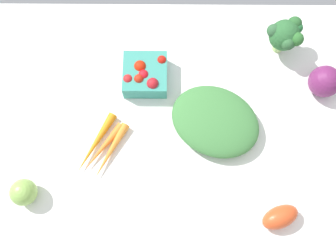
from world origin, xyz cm
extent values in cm
cube|color=white|center=(0.00, 0.00, 1.00)|extent=(104.00, 76.00, 2.00)
ellipsoid|color=#D84C22|center=(26.75, -22.81, 4.58)|extent=(10.42, 8.34, 5.15)
cube|color=teal|center=(-6.36, 14.13, 4.62)|extent=(11.59, 11.59, 5.24)
sphere|color=red|center=(-7.87, 11.86, 6.99)|extent=(2.54, 2.54, 2.54)
sphere|color=red|center=(-1.93, 17.37, 6.84)|extent=(2.52, 2.52, 2.52)
sphere|color=red|center=(-10.75, 11.88, 6.60)|extent=(2.71, 2.71, 2.71)
sphere|color=red|center=(-4.25, 10.53, 6.99)|extent=(3.16, 3.16, 3.16)
sphere|color=red|center=(-7.66, 15.51, 6.69)|extent=(3.36, 3.36, 3.36)
sphere|color=red|center=(-6.70, 13.15, 6.67)|extent=(2.85, 2.85, 2.85)
ellipsoid|color=#41813F|center=(11.94, 1.11, 4.91)|extent=(29.07, 27.00, 5.83)
sphere|color=#6F245B|center=(40.81, 11.83, 6.19)|extent=(8.37, 8.37, 8.37)
cone|color=orange|center=(-18.75, -4.44, 3.19)|extent=(10.32, 16.42, 2.38)
cone|color=orange|center=(-16.76, -5.52, 3.10)|extent=(10.57, 13.18, 2.20)
cone|color=orange|center=(-14.80, -6.58, 3.17)|extent=(9.26, 15.17, 2.34)
sphere|color=#8FC055|center=(-35.01, -17.41, 5.28)|extent=(6.55, 6.55, 6.55)
cylinder|color=#AACE7D|center=(30.45, 23.74, 4.01)|extent=(2.86, 2.86, 4.03)
sphere|color=#2C6332|center=(30.45, 23.74, 9.10)|extent=(8.19, 8.19, 8.19)
sphere|color=#2F5F34|center=(30.64, 20.47, 10.36)|extent=(3.35, 3.35, 3.35)
sphere|color=#305D37|center=(27.22, 24.32, 10.36)|extent=(3.48, 3.48, 3.48)
sphere|color=#246631|center=(33.47, 25.01, 10.63)|extent=(2.91, 2.91, 2.91)
sphere|color=#2D692C|center=(32.84, 21.50, 10.96)|extent=(3.65, 3.65, 3.65)
sphere|color=#295D2C|center=(32.74, 26.08, 10.88)|extent=(3.85, 3.85, 3.85)
camera|label=1|loc=(0.19, -28.97, 97.11)|focal=40.39mm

